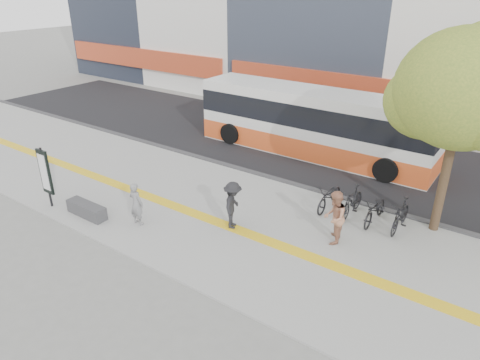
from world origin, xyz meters
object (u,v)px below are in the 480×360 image
Objects in this scene: bench at (87,210)px; bus at (313,124)px; signboard at (45,173)px; pedestrian_tan at (334,218)px; pedestrian_dark at (233,205)px; seated_woman at (136,204)px; street_tree at (463,91)px.

bus reaches higher than bench.
bench is at bearing 10.81° from signboard.
pedestrian_tan reaches higher than bench.
pedestrian_tan reaches higher than pedestrian_dark.
bench is 10.37m from bus.
bus is at bearing -164.85° from pedestrian_tan.
signboard is at bearing 14.50° from seated_woman.
pedestrian_tan is at bearing -58.29° from bus.
bus is (3.50, 9.70, 1.12)m from bench.
bus is (5.10, 10.01, 0.05)m from signboard.
bench is at bearing -148.38° from street_tree.
signboard is 1.31× the size of pedestrian_tan.
street_tree is at bearing -30.38° from bus.
pedestrian_tan is (3.94, -6.38, -0.50)m from bus.
street_tree is at bearing 29.07° from signboard.
signboard is 3.57m from seated_woman.
pedestrian_tan is (5.65, 2.68, 0.11)m from seated_woman.
bench is at bearing -109.86° from bus.
signboard is at bearing -84.74° from pedestrian_tan.
bench is 0.25× the size of street_tree.
pedestrian_dark is (4.47, 2.26, 0.57)m from bench.
pedestrian_tan is (7.45, 3.32, 0.62)m from bench.
seated_woman is 0.92× the size of pedestrian_dark.
seated_woman reaches higher than bench.
street_tree is 4.33× the size of seated_woman.
seated_woman is at bearing 97.60° from pedestrian_dark.
pedestrian_tan is at bearing -155.66° from seated_woman.
bus is at bearing 149.62° from street_tree.
pedestrian_dark is (0.96, -7.44, -0.55)m from bus.
street_tree reaches higher than seated_woman.
pedestrian_tan is at bearing 21.81° from signboard.
pedestrian_dark is (-5.31, -3.76, -3.64)m from street_tree.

